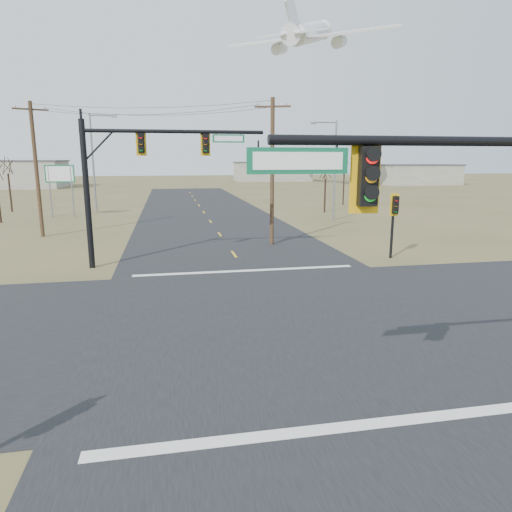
# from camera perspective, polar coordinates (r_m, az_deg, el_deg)

# --- Properties ---
(ground) EXTENTS (320.00, 320.00, 0.00)m
(ground) POSITION_cam_1_polar(r_m,az_deg,el_deg) (17.75, 2.86, -7.63)
(ground) COLOR olive
(ground) RESTS_ON ground
(road_ew) EXTENTS (160.00, 14.00, 0.02)m
(road_ew) POSITION_cam_1_polar(r_m,az_deg,el_deg) (17.74, 2.86, -7.60)
(road_ew) COLOR black
(road_ew) RESTS_ON ground
(road_ns) EXTENTS (14.00, 160.00, 0.02)m
(road_ns) POSITION_cam_1_polar(r_m,az_deg,el_deg) (17.74, 2.86, -7.59)
(road_ns) COLOR black
(road_ns) RESTS_ON ground
(stop_bar_near) EXTENTS (12.00, 0.40, 0.01)m
(stop_bar_near) POSITION_cam_1_polar(r_m,az_deg,el_deg) (11.29, 12.55, -19.98)
(stop_bar_near) COLOR silver
(stop_bar_near) RESTS_ON road_ns
(stop_bar_far) EXTENTS (12.00, 0.40, 0.01)m
(stop_bar_far) POSITION_cam_1_polar(r_m,az_deg,el_deg) (24.78, -1.27, -1.84)
(stop_bar_far) COLOR silver
(stop_bar_far) RESTS_ON road_ns
(mast_arm_far) EXTENTS (9.93, 0.51, 8.05)m
(mast_arm_far) POSITION_cam_1_polar(r_m,az_deg,el_deg) (26.25, -14.55, 11.17)
(mast_arm_far) COLOR black
(mast_arm_far) RESTS_ON ground
(pedestal_signal_ne) EXTENTS (0.58, 0.50, 3.98)m
(pedestal_signal_ne) POSITION_cam_1_polar(r_m,az_deg,el_deg) (28.72, 16.93, 5.47)
(pedestal_signal_ne) COLOR black
(pedestal_signal_ne) RESTS_ON ground
(utility_pole_near) EXTENTS (2.37, 0.84, 10.02)m
(utility_pole_near) POSITION_cam_1_polar(r_m,az_deg,el_deg) (32.01, 2.03, 10.62)
(utility_pole_near) COLOR #4D3621
(utility_pole_near) RESTS_ON ground
(utility_pole_far) EXTENTS (2.34, 1.08, 10.20)m
(utility_pole_far) POSITION_cam_1_polar(r_m,az_deg,el_deg) (39.19, -25.77, 9.83)
(utility_pole_far) COLOR #4D3621
(utility_pole_far) RESTS_ON ground
(highway_sign) EXTENTS (2.88, 0.14, 5.40)m
(highway_sign) POSITION_cam_1_polar(r_m,az_deg,el_deg) (51.63, -23.27, 8.73)
(highway_sign) COLOR gray
(highway_sign) RESTS_ON ground
(streetlight_a) EXTENTS (2.67, 0.26, 9.61)m
(streetlight_a) POSITION_cam_1_polar(r_m,az_deg,el_deg) (46.00, 9.60, 11.14)
(streetlight_a) COLOR gray
(streetlight_a) RESTS_ON ground
(streetlight_c) EXTENTS (3.06, 0.35, 10.95)m
(streetlight_c) POSITION_cam_1_polar(r_m,az_deg,el_deg) (56.09, -19.50, 11.53)
(streetlight_c) COLOR gray
(streetlight_c) RESTS_ON ground
(bare_tree_b) EXTENTS (2.78, 2.78, 6.64)m
(bare_tree_b) POSITION_cam_1_polar(r_m,az_deg,el_deg) (59.89, -28.68, 9.94)
(bare_tree_b) COLOR black
(bare_tree_b) RESTS_ON ground
(bare_tree_c) EXTENTS (3.39, 3.39, 6.15)m
(bare_tree_c) POSITION_cam_1_polar(r_m,az_deg,el_deg) (52.73, 8.71, 10.63)
(bare_tree_c) COLOR black
(bare_tree_c) RESTS_ON ground
(bare_tree_d) EXTENTS (2.59, 2.59, 6.19)m
(bare_tree_d) POSITION_cam_1_polar(r_m,az_deg,el_deg) (61.98, 10.99, 10.88)
(bare_tree_d) COLOR black
(bare_tree_d) RESTS_ON ground
(warehouse_mid) EXTENTS (20.00, 12.00, 5.00)m
(warehouse_mid) POSITION_cam_1_polar(r_m,az_deg,el_deg) (129.56, 2.02, 10.46)
(warehouse_mid) COLOR #ADA799
(warehouse_mid) RESTS_ON ground
(warehouse_right) EXTENTS (18.00, 10.00, 4.50)m
(warehouse_right) POSITION_cam_1_polar(r_m,az_deg,el_deg) (117.24, 19.55, 9.51)
(warehouse_right) COLOR #ADA799
(warehouse_right) RESTS_ON ground
(jet_airliner) EXTENTS (29.73, 30.06, 14.62)m
(jet_airliner) POSITION_cam_1_polar(r_m,az_deg,el_deg) (91.15, 6.58, 25.96)
(jet_airliner) COLOR white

